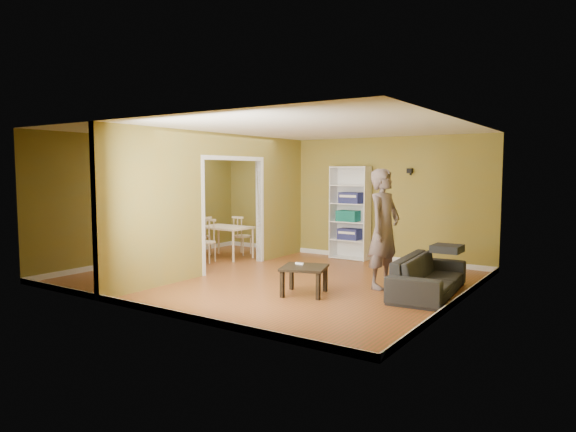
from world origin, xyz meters
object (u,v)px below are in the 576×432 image
object	(u,v)px
person	(384,218)
chair_far	(242,235)
chair_left	(202,236)
dining_table	(225,230)
coffee_table	(304,271)
sofa	(429,270)
chair_near	(206,241)
bookshelf	(351,213)

from	to	relation	value
person	chair_far	bearing A→B (deg)	77.40
person	chair_left	size ratio (longest dim) A/B	2.58
chair_left	dining_table	bearing A→B (deg)	99.86
person	coffee_table	bearing A→B (deg)	149.65
sofa	chair_left	size ratio (longest dim) A/B	2.28
dining_table	chair_left	size ratio (longest dim) A/B	1.26
person	coffee_table	world-z (taller)	person
sofa	chair_far	distance (m)	5.00
dining_table	chair_near	size ratio (longest dim) A/B	1.23
sofa	chair_left	distance (m)	5.54
sofa	dining_table	distance (m)	4.86
dining_table	bookshelf	bearing A→B (deg)	31.72
bookshelf	coffee_table	world-z (taller)	bookshelf
bookshelf	dining_table	size ratio (longest dim) A/B	1.81
dining_table	chair_left	bearing A→B (deg)	-178.97
chair_near	chair_far	size ratio (longest dim) A/B	1.02
person	chair_left	world-z (taller)	person
coffee_table	chair_left	bearing A→B (deg)	154.13
person	bookshelf	size ratio (longest dim) A/B	1.13
chair_left	chair_far	bearing A→B (deg)	139.90
coffee_table	chair_near	world-z (taller)	chair_near
person	chair_far	distance (m)	4.33
dining_table	chair_left	world-z (taller)	chair_left
chair_left	chair_near	size ratio (longest dim) A/B	0.98
dining_table	chair_far	xyz separation A→B (m)	(-0.01, 0.59, -0.17)
person	bookshelf	distance (m)	2.82
person	bookshelf	bearing A→B (deg)	43.70
sofa	person	distance (m)	1.06
coffee_table	chair_left	xyz separation A→B (m)	(-3.91, 1.89, 0.07)
sofa	bookshelf	xyz separation A→B (m)	(-2.46, 2.25, 0.62)
bookshelf	coffee_table	xyz separation A→B (m)	(0.89, -3.34, -0.63)
dining_table	chair_near	world-z (taller)	chair_near
chair_left	chair_near	bearing A→B (deg)	57.07
coffee_table	chair_left	distance (m)	4.34
chair_near	dining_table	bearing A→B (deg)	76.05
person	chair_left	xyz separation A→B (m)	(-4.73, 0.79, -0.69)
sofa	person	world-z (taller)	person
person	sofa	bearing A→B (deg)	-84.58
coffee_table	dining_table	world-z (taller)	dining_table
chair_near	bookshelf	bearing A→B (deg)	25.49
coffee_table	chair_far	xyz separation A→B (m)	(-3.22, 2.49, 0.07)
chair_left	sofa	bearing A→B (deg)	90.51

